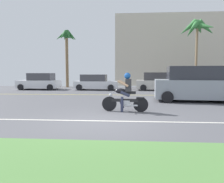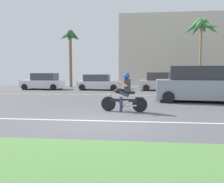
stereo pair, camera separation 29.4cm
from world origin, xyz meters
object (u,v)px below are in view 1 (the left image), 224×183
at_px(parked_car_1, 96,83).
at_px(palm_tree_0, 67,41).
at_px(parked_car_2, 160,82).
at_px(motorcyclist, 125,95).
at_px(suv_nearby, 196,84).
at_px(palm_tree_1, 197,29).
at_px(parked_car_0, 40,82).

relative_size(parked_car_1, palm_tree_0, 0.66).
relative_size(parked_car_2, palm_tree_0, 0.72).
xyz_separation_m(motorcyclist, palm_tree_0, (-6.54, 14.43, 4.34)).
bearing_deg(motorcyclist, parked_car_1, 104.68).
height_order(suv_nearby, parked_car_2, suv_nearby).
bearing_deg(palm_tree_1, palm_tree_0, 174.47).
xyz_separation_m(motorcyclist, parked_car_1, (-2.91, 11.10, -0.02)).
height_order(motorcyclist, suv_nearby, suv_nearby).
distance_m(parked_car_1, palm_tree_0, 6.58).
xyz_separation_m(parked_car_0, parked_car_1, (5.44, -0.11, -0.05)).
xyz_separation_m(motorcyclist, parked_car_2, (3.02, 11.03, 0.07)).
distance_m(suv_nearby, parked_car_1, 10.21).
relative_size(parked_car_0, palm_tree_1, 0.57).
xyz_separation_m(suv_nearby, palm_tree_1, (2.85, 9.54, 4.86)).
xyz_separation_m(suv_nearby, parked_car_0, (-12.36, 7.61, -0.24)).
bearing_deg(palm_tree_1, suv_nearby, -106.64).
xyz_separation_m(parked_car_0, parked_car_2, (11.37, -0.18, 0.03)).
bearing_deg(suv_nearby, parked_car_1, 132.68).
xyz_separation_m(parked_car_2, palm_tree_1, (3.84, 2.10, 5.07)).
bearing_deg(palm_tree_1, parked_car_0, -172.79).
relative_size(parked_car_1, parked_car_2, 0.91).
bearing_deg(parked_car_0, motorcyclist, -53.34).
xyz_separation_m(motorcyclist, palm_tree_1, (6.86, 13.14, 5.13)).
xyz_separation_m(parked_car_2, palm_tree_0, (-9.56, 3.40, 4.27)).
xyz_separation_m(parked_car_1, palm_tree_1, (9.77, 2.04, 5.15)).
bearing_deg(parked_car_2, parked_car_1, 179.36).
bearing_deg(parked_car_0, palm_tree_1, 7.21).
relative_size(motorcyclist, suv_nearby, 0.41).
bearing_deg(suv_nearby, palm_tree_0, 134.23).
xyz_separation_m(motorcyclist, suv_nearby, (4.01, 3.60, 0.27)).
bearing_deg(motorcyclist, palm_tree_0, 114.37).
distance_m(motorcyclist, parked_car_2, 11.44).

